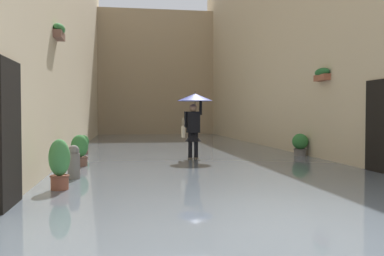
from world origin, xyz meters
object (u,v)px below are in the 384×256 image
object	(u,v)px
potted_plant_mid_left	(300,145)
mooring_bollard	(74,163)
person_wading	(194,111)
potted_plant_near_right	(84,145)
potted_plant_far_right	(59,164)
potted_plant_mid_right	(80,151)

from	to	relation	value
potted_plant_mid_left	mooring_bollard	bearing A→B (deg)	29.68
person_wading	mooring_bollard	bearing A→B (deg)	48.06
person_wading	potted_plant_mid_left	bearing A→B (deg)	-175.13
person_wading	potted_plant_near_right	world-z (taller)	person_wading
potted_plant_far_right	potted_plant_mid_left	size ratio (longest dim) A/B	1.25
person_wading	potted_plant_far_right	xyz separation A→B (m)	(3.21, 4.74, -0.98)
potted_plant_far_right	potted_plant_mid_right	bearing A→B (deg)	-90.01
potted_plant_mid_left	potted_plant_far_right	bearing A→B (deg)	36.97
potted_plant_near_right	person_wading	bearing A→B (deg)	149.42
potted_plant_far_right	mooring_bollard	xyz separation A→B (m)	(-0.10, -1.28, -0.13)
potted_plant_near_right	potted_plant_far_right	xyz separation A→B (m)	(-0.20, 6.75, 0.15)
person_wading	potted_plant_mid_right	distance (m)	3.61
person_wading	mooring_bollard	size ratio (longest dim) A/B	2.73
potted_plant_mid_right	potted_plant_mid_left	xyz separation A→B (m)	(-6.69, -1.57, -0.02)
potted_plant_near_right	potted_plant_far_right	size ratio (longest dim) A/B	0.72
potted_plant_near_right	potted_plant_mid_right	xyz separation A→B (m)	(-0.20, 3.29, 0.08)
potted_plant_near_right	potted_plant_mid_right	bearing A→B (deg)	93.43
mooring_bollard	person_wading	bearing A→B (deg)	-131.94
potted_plant_far_right	person_wading	bearing A→B (deg)	-124.10
potted_plant_near_right	potted_plant_mid_left	bearing A→B (deg)	166.02
potted_plant_mid_right	mooring_bollard	distance (m)	2.19
potted_plant_near_right	potted_plant_mid_right	distance (m)	3.30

